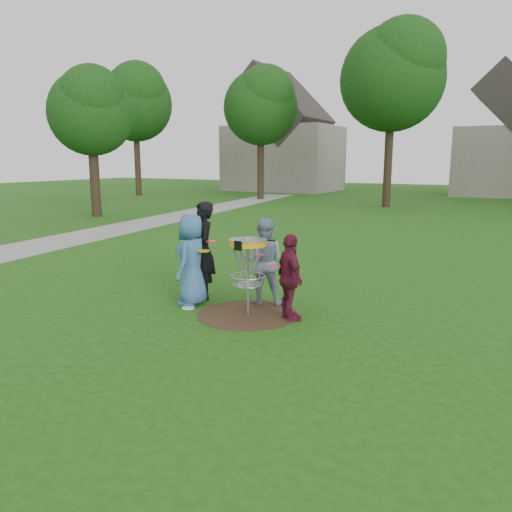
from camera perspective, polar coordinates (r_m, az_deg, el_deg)
The scene contains 11 objects.
ground at distance 8.86m, azimuth -0.93°, elevation -6.69°, with size 100.00×100.00×0.00m, color #19470F.
dirt_patch at distance 8.86m, azimuth -0.93°, elevation -6.66°, with size 1.80×1.80×0.01m, color #47331E.
concrete_path at distance 21.05m, azimuth -14.05°, elevation 3.34°, with size 2.20×40.00×0.02m, color #9E9E99.
player_blue at distance 9.35m, azimuth -7.35°, elevation -0.42°, with size 0.84×0.54×1.71m, color #346191.
player_black at distance 9.72m, azimuth -6.05°, elevation 0.61°, with size 0.69×0.45×1.90m, color black.
player_grey at distance 9.33m, azimuth 0.87°, elevation -0.62°, with size 0.79×0.62×1.63m, color gray.
player_maroon at distance 8.39m, azimuth 3.91°, elevation -2.48°, with size 0.87×0.36×1.48m, color maroon.
disc_on_grass at distance 9.29m, azimuth -7.77°, elevation -5.89°, with size 0.22×0.22×0.02m, color white.
disc_golf_basket at distance 8.61m, azimuth -0.96°, elevation -0.21°, with size 0.66×0.67×1.38m.
held_discs at distance 9.00m, azimuth -2.32°, elevation 0.35°, with size 1.74×0.64×0.28m.
tree_row at distance 28.48m, azimuth 21.86°, elevation 17.32°, with size 51.20×17.42×9.90m.
Camera 1 is at (4.16, -7.35, 2.69)m, focal length 35.00 mm.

